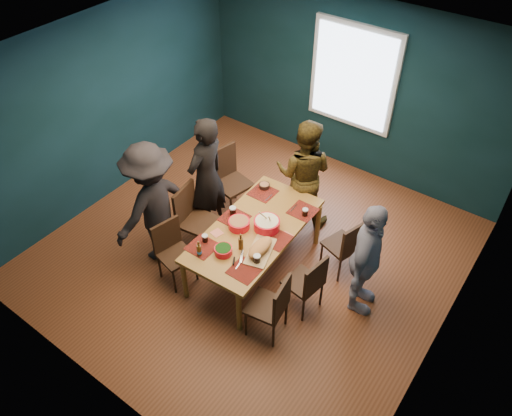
# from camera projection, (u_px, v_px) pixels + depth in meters

# --- Properties ---
(room) EXTENTS (5.01, 5.01, 2.71)m
(room) POSITION_uv_depth(u_px,v_px,m) (265.00, 159.00, 5.99)
(room) COLOR brown
(room) RESTS_ON ground
(dining_table) EXTENTS (1.03, 1.92, 0.71)m
(dining_table) POSITION_uv_depth(u_px,v_px,m) (255.00, 232.00, 6.09)
(dining_table) COLOR #A17130
(dining_table) RESTS_ON floor
(chair_left_far) EXTENTS (0.54, 0.54, 1.00)m
(chair_left_far) POSITION_uv_depth(u_px,v_px,m) (228.00, 175.00, 7.03)
(chair_left_far) COLOR #311E10
(chair_left_far) RESTS_ON floor
(chair_left_mid) EXTENTS (0.49, 0.49, 0.97)m
(chair_left_mid) POSITION_uv_depth(u_px,v_px,m) (192.00, 215.00, 6.45)
(chair_left_mid) COLOR #311E10
(chair_left_mid) RESTS_ON floor
(chair_left_near) EXTENTS (0.46, 0.46, 0.85)m
(chair_left_near) POSITION_uv_depth(u_px,v_px,m) (172.00, 247.00, 6.10)
(chair_left_near) COLOR #311E10
(chair_left_near) RESTS_ON floor
(chair_right_far) EXTENTS (0.49, 0.49, 0.86)m
(chair_right_far) POSITION_uv_depth(u_px,v_px,m) (347.00, 244.00, 6.14)
(chair_right_far) COLOR #311E10
(chair_right_far) RESTS_ON floor
(chair_right_mid) EXTENTS (0.44, 0.44, 0.85)m
(chair_right_mid) POSITION_uv_depth(u_px,v_px,m) (309.00, 281.00, 5.70)
(chair_right_mid) COLOR #311E10
(chair_right_mid) RESTS_ON floor
(chair_right_near) EXTENTS (0.46, 0.46, 0.89)m
(chair_right_near) POSITION_uv_depth(u_px,v_px,m) (273.00, 304.00, 5.43)
(chair_right_near) COLOR #311E10
(chair_right_near) RESTS_ON floor
(person_far_left) EXTENTS (0.42, 0.64, 1.75)m
(person_far_left) POSITION_uv_depth(u_px,v_px,m) (207.00, 177.00, 6.52)
(person_far_left) COLOR black
(person_far_left) RESTS_ON floor
(person_back) EXTENTS (0.94, 0.83, 1.62)m
(person_back) POSITION_uv_depth(u_px,v_px,m) (304.00, 174.00, 6.70)
(person_back) COLOR black
(person_back) RESTS_ON floor
(person_right) EXTENTS (0.54, 0.96, 1.54)m
(person_right) POSITION_uv_depth(u_px,v_px,m) (366.00, 260.00, 5.58)
(person_right) COLOR white
(person_right) RESTS_ON floor
(person_near_left) EXTENTS (0.72, 1.16, 1.73)m
(person_near_left) POSITION_uv_depth(u_px,v_px,m) (153.00, 205.00, 6.14)
(person_near_left) COLOR black
(person_near_left) RESTS_ON floor
(bowl_salad) EXTENTS (0.26, 0.26, 0.11)m
(bowl_salad) POSITION_uv_depth(u_px,v_px,m) (239.00, 224.00, 6.02)
(bowl_salad) COLOR red
(bowl_salad) RESTS_ON dining_table
(bowl_dumpling) EXTENTS (0.32, 0.32, 0.30)m
(bowl_dumpling) POSITION_uv_depth(u_px,v_px,m) (267.00, 224.00, 6.00)
(bowl_dumpling) COLOR red
(bowl_dumpling) RESTS_ON dining_table
(bowl_herbs) EXTENTS (0.21, 0.21, 0.09)m
(bowl_herbs) POSITION_uv_depth(u_px,v_px,m) (223.00, 250.00, 5.70)
(bowl_herbs) COLOR red
(bowl_herbs) RESTS_ON dining_table
(cutting_board) EXTENTS (0.38, 0.64, 0.14)m
(cutting_board) POSITION_uv_depth(u_px,v_px,m) (260.00, 248.00, 5.71)
(cutting_board) COLOR tan
(cutting_board) RESTS_ON dining_table
(small_bowl) EXTENTS (0.15, 0.15, 0.06)m
(small_bowl) POSITION_uv_depth(u_px,v_px,m) (264.00, 186.00, 6.60)
(small_bowl) COLOR black
(small_bowl) RESTS_ON dining_table
(beer_bottle_a) EXTENTS (0.06, 0.06, 0.22)m
(beer_bottle_a) POSITION_uv_depth(u_px,v_px,m) (199.00, 250.00, 5.66)
(beer_bottle_a) COLOR #43280C
(beer_bottle_a) RESTS_ON dining_table
(beer_bottle_b) EXTENTS (0.06, 0.06, 0.23)m
(beer_bottle_b) POSITION_uv_depth(u_px,v_px,m) (241.00, 243.00, 5.73)
(beer_bottle_b) COLOR #43280C
(beer_bottle_b) RESTS_ON dining_table
(cola_glass_a) EXTENTS (0.07, 0.07, 0.10)m
(cola_glass_a) POSITION_uv_depth(u_px,v_px,m) (205.00, 238.00, 5.84)
(cola_glass_a) COLOR black
(cola_glass_a) RESTS_ON dining_table
(cola_glass_b) EXTENTS (0.08, 0.08, 0.12)m
(cola_glass_b) POSITION_uv_depth(u_px,v_px,m) (257.00, 259.00, 5.58)
(cola_glass_b) COLOR black
(cola_glass_b) RESTS_ON dining_table
(cola_glass_c) EXTENTS (0.07, 0.07, 0.10)m
(cola_glass_c) POSITION_uv_depth(u_px,v_px,m) (305.00, 212.00, 6.18)
(cola_glass_c) COLOR black
(cola_glass_c) RESTS_ON dining_table
(cola_glass_d) EXTENTS (0.08, 0.08, 0.12)m
(cola_glass_d) POSITION_uv_depth(u_px,v_px,m) (233.00, 211.00, 6.18)
(cola_glass_d) COLOR black
(cola_glass_d) RESTS_ON dining_table
(napkin_a) EXTENTS (0.14, 0.14, 0.00)m
(napkin_a) POSITION_uv_depth(u_px,v_px,m) (286.00, 236.00, 5.94)
(napkin_a) COLOR #DA735C
(napkin_a) RESTS_ON dining_table
(napkin_b) EXTENTS (0.15, 0.15, 0.00)m
(napkin_b) POSITION_uv_depth(u_px,v_px,m) (217.00, 233.00, 5.98)
(napkin_b) COLOR #DA735C
(napkin_b) RESTS_ON dining_table
(napkin_c) EXTENTS (0.22, 0.22, 0.00)m
(napkin_c) POSITION_uv_depth(u_px,v_px,m) (241.00, 274.00, 5.50)
(napkin_c) COLOR #DA735C
(napkin_c) RESTS_ON dining_table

